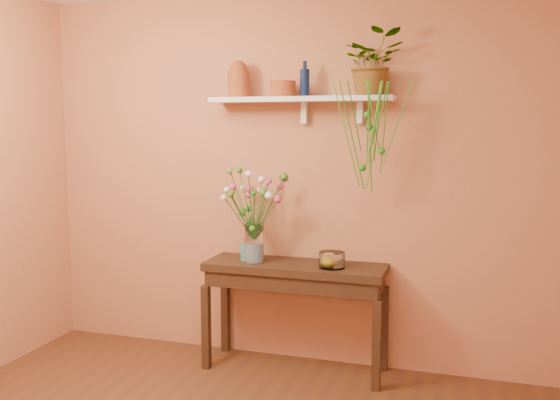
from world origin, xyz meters
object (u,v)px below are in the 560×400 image
at_px(spider_plant, 373,63).
at_px(blue_bottle, 305,82).
at_px(terracotta_jug, 239,80).
at_px(glass_vase, 254,245).
at_px(bouquet, 255,197).
at_px(sideboard, 295,279).
at_px(glass_bowl, 332,261).

bearing_deg(spider_plant, blue_bottle, -178.77).
bearing_deg(blue_bottle, terracotta_jug, 179.93).
height_order(glass_vase, bouquet, bouquet).
bearing_deg(sideboard, bouquet, -173.93).
relative_size(blue_bottle, glass_vase, 0.87).
distance_m(sideboard, terracotta_jug, 1.47).
bearing_deg(sideboard, terracotta_jug, 168.99).
bearing_deg(terracotta_jug, bouquet, -36.51).
distance_m(spider_plant, glass_bowl, 1.36).
bearing_deg(bouquet, sideboard, 6.07).
height_order(bouquet, glass_bowl, bouquet).
bearing_deg(spider_plant, terracotta_jug, -179.44).
relative_size(terracotta_jug, glass_bowl, 1.46).
bearing_deg(glass_vase, terracotta_jug, 141.92).
xyz_separation_m(sideboard, terracotta_jug, (-0.45, 0.09, 1.40)).
height_order(blue_bottle, bouquet, blue_bottle).
xyz_separation_m(sideboard, blue_bottle, (0.04, 0.09, 1.38)).
bearing_deg(glass_vase, glass_bowl, -0.61).
distance_m(sideboard, blue_bottle, 1.38).
relative_size(terracotta_jug, spider_plant, 0.60).
bearing_deg(blue_bottle, glass_vase, -159.91).
xyz_separation_m(bouquet, glass_bowl, (0.56, -0.01, -0.42)).
xyz_separation_m(blue_bottle, spider_plant, (0.47, 0.01, 0.12)).
bearing_deg(glass_bowl, sideboard, 171.47).
xyz_separation_m(terracotta_jug, blue_bottle, (0.49, -0.00, -0.03)).
distance_m(sideboard, bouquet, 0.65).
bearing_deg(glass_bowl, terracotta_jug, 169.92).
relative_size(spider_plant, bouquet, 0.81).
xyz_separation_m(sideboard, glass_bowl, (0.27, -0.04, 0.16)).
distance_m(terracotta_jug, glass_vase, 1.19).
bearing_deg(blue_bottle, spider_plant, 1.23).
height_order(terracotta_jug, glass_vase, terracotta_jug).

